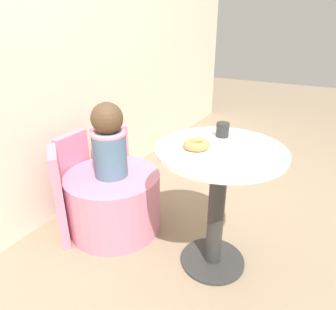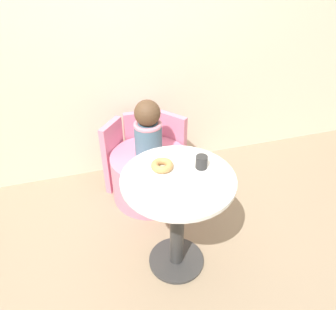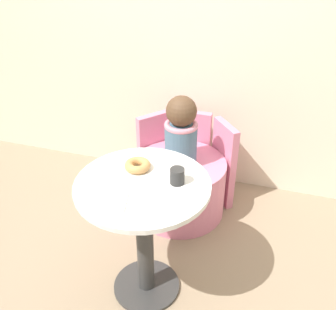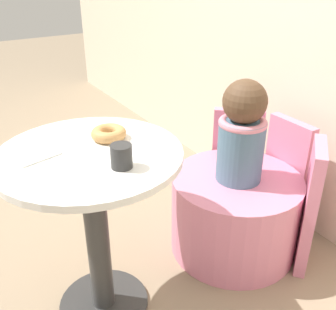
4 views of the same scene
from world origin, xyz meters
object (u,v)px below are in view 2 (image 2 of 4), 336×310
round_table (178,205)px  donut (162,165)px  child_figure (148,130)px  cup (201,162)px  tub_chair (150,176)px

round_table → donut: 0.26m
child_figure → donut: bearing=-95.4°
child_figure → cup: 0.68m
tub_chair → child_figure: child_figure is taller
tub_chair → round_table: bearing=-89.5°
tub_chair → cup: bearing=-76.1°
round_table → cup: cup is taller
round_table → tub_chair: 0.77m
child_figure → donut: size_ratio=3.65×
child_figure → donut: child_figure is taller
round_table → tub_chair: (-0.01, 0.70, -0.31)m
round_table → donut: donut is taller
round_table → child_figure: 0.71m
cup → tub_chair: bearing=103.9°
child_figure → donut: 0.61m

